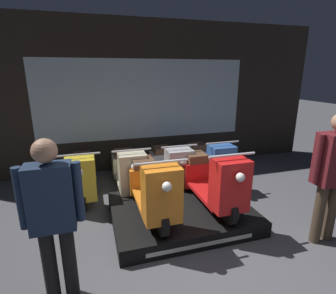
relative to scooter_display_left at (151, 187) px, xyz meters
name	(u,v)px	position (x,y,z in m)	size (l,w,h in m)	color
ground_plane	(217,278)	(0.44, -1.19, -0.60)	(30.00, 30.00, 0.00)	#4C4C51
shop_wall_back	(144,97)	(0.44, 2.44, 1.00)	(8.27, 0.09, 3.20)	#28231E
display_platform	(181,213)	(0.45, 0.03, -0.49)	(2.01, 1.57, 0.21)	black
scooter_display_left	(151,187)	(0.00, 0.00, 0.00)	(0.63, 1.63, 0.95)	black
scooter_display_right	(211,180)	(0.90, 0.00, 0.00)	(0.63, 1.63, 0.95)	black
scooter_backrow_0	(82,175)	(-0.95, 1.27, -0.21)	(0.63, 1.63, 0.95)	black
scooter_backrow_1	(128,170)	(-0.14, 1.27, -0.21)	(0.63, 1.63, 0.95)	black
scooter_backrow_2	(170,166)	(0.66, 1.27, -0.21)	(0.63, 1.63, 0.95)	black
scooter_backrow_3	(208,162)	(1.46, 1.27, -0.21)	(0.63, 1.63, 0.95)	black
person_left_browsing	(53,213)	(-1.12, -0.98, 0.33)	(0.55, 0.22, 1.61)	black
person_right_browsing	(333,169)	(2.05, -0.98, 0.40)	(0.60, 0.25, 1.69)	#473828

